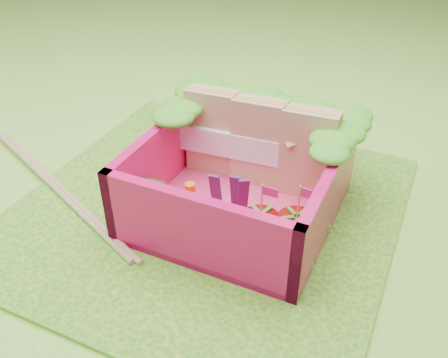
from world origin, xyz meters
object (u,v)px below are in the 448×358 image
bento_box (239,180)px  strawberry_right (296,232)px  sandwich_stack (259,143)px  strawberry_left (260,229)px  broccoli (152,194)px  chopsticks (57,187)px

bento_box → strawberry_right: (0.50, -0.25, -0.09)m
sandwich_stack → strawberry_left: sandwich_stack is taller
strawberry_left → strawberry_right: bearing=15.6°
broccoli → strawberry_left: strawberry_left is taller
sandwich_stack → strawberry_left: (0.28, -0.66, -0.20)m
strawberry_right → chopsticks: bearing=-177.2°
strawberry_left → strawberry_right: 0.22m
broccoli → strawberry_left: 0.77m
bento_box → strawberry_right: bento_box is taller
sandwich_stack → broccoli: bearing=-125.5°
strawberry_right → bento_box: bearing=153.6°
sandwich_stack → broccoli: size_ratio=3.59×
broccoli → strawberry_left: bearing=2.5°
chopsticks → broccoli: bearing=-0.3°
bento_box → chopsticks: size_ratio=0.64×
sandwich_stack → chopsticks: 1.56m
broccoli → strawberry_right: strawberry_right is taller
sandwich_stack → chopsticks: bearing=-152.9°
bento_box → strawberry_left: bearing=-47.4°
sandwich_stack → chopsticks: size_ratio=0.60×
sandwich_stack → chopsticks: sandwich_stack is taller
bento_box → broccoli: (-0.49, -0.34, -0.05)m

